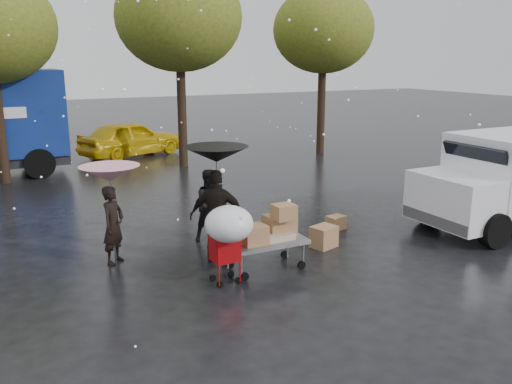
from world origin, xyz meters
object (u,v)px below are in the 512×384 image
person_black (217,216)px  vendor_cart (270,232)px  shopping_cart (228,228)px  yellow_taxi (131,138)px  person_pink (113,225)px

person_black → vendor_cart: bearing=157.1°
shopping_cart → person_black: bearing=75.7°
yellow_taxi → person_pink: bearing=144.6°
person_black → yellow_taxi: person_black is taller
person_black → shopping_cart: size_ratio=1.25×
person_black → yellow_taxi: bearing=-70.8°
person_pink → yellow_taxi: person_pink is taller
person_black → shopping_cart: person_black is taller
person_black → shopping_cart: bearing=101.6°
person_pink → person_black: size_ratio=0.84×
person_black → vendor_cart: person_black is taller
vendor_cart → shopping_cart: size_ratio=1.04×
person_black → shopping_cart: 1.25m
yellow_taxi → shopping_cart: bearing=153.1°
person_black → shopping_cart: (-0.31, -1.20, 0.15)m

